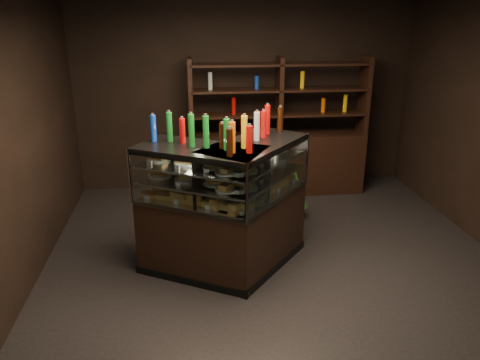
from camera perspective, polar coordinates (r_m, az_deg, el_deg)
name	(u,v)px	position (r m, az deg, el deg)	size (l,w,h in m)	color
ground	(275,262)	(5.25, 4.27, -9.90)	(5.00, 5.00, 0.00)	black
room_shell	(280,84)	(4.59, 4.90, 11.55)	(5.02, 5.02, 3.01)	black
display_case	(228,228)	(4.93, -1.47, -5.85)	(1.90, 1.37, 1.38)	black
food_display	(228,177)	(4.70, -1.51, 0.36)	(1.56, 0.99, 0.43)	gold
bottles_top	(227,130)	(4.56, -1.59, 6.06)	(1.39, 0.85, 0.30)	#0F38B2
potted_conifer	(294,187)	(6.12, 6.64, -0.90)	(0.36, 0.36, 0.76)	black
back_shelving	(277,154)	(6.94, 4.59, 3.18)	(2.56, 0.46, 2.00)	black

